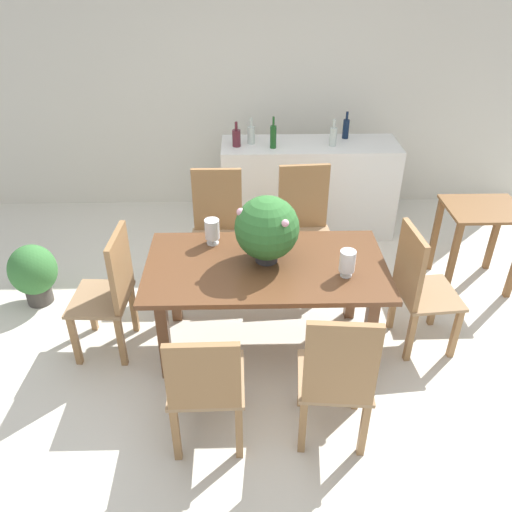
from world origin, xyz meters
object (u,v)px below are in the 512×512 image
Objects in this scene: chair_near_left at (206,384)px; chair_far_right at (304,221)px; wine_bottle_amber at (346,128)px; wine_bottle_tall at (333,136)px; flower_centerpiece at (267,229)px; kitchen_counter at (308,188)px; crystal_vase_center_near at (212,230)px; dining_table at (266,276)px; chair_near_right at (337,377)px; chair_head_end at (112,288)px; side_table at (480,227)px; wine_bottle_dark at (251,134)px; wine_bottle_clear at (236,138)px; wine_glass at (284,228)px; crystal_vase_left at (347,262)px; chair_foot_end at (418,284)px; chair_far_left at (218,223)px; potted_plant_floor at (33,272)px; wine_bottle_green at (273,136)px.

chair_near_left is 0.87× the size of chair_far_right.
wine_bottle_tall is at bearing -126.27° from wine_bottle_amber.
flower_centerpiece is 0.28× the size of kitchen_counter.
wine_bottle_tall is at bearing 52.79° from crystal_vase_center_near.
kitchen_counter is (0.51, 1.83, -0.16)m from dining_table.
chair_head_end is (-1.50, 0.93, -0.01)m from chair_near_right.
crystal_vase_center_near is at bearing -127.21° from wine_bottle_tall.
chair_near_right is 2.76m from wine_bottle_tall.
chair_head_end reaches higher than dining_table.
chair_near_left is 2.90m from kitchen_counter.
chair_near_right is 2.30m from side_table.
flower_centerpiece is 2.07m from side_table.
wine_bottle_dark reaches higher than wine_bottle_clear.
wine_bottle_tall is at bearing 68.18° from wine_glass.
chair_near_right is 5.33× the size of crystal_vase_left.
crystal_vase_center_near is 0.11× the size of kitchen_counter.
flower_centerpiece is at bearing 82.05° from chair_foot_end.
wine_bottle_clear is at bearing 121.50° from chair_far_right.
chair_far_left is at bearing -101.21° from wine_bottle_clear.
chair_near_left reaches higher than dining_table.
crystal_vase_left is 0.35× the size of potted_plant_floor.
side_table is (2.28, 0.50, -0.29)m from crystal_vase_center_near.
wine_bottle_dark is 0.98× the size of wine_bottle_tall.
chair_near_right reaches higher than side_table.
potted_plant_floor is (-0.82, 0.60, -0.25)m from chair_head_end.
wine_bottle_amber is 0.49× the size of potted_plant_floor.
wine_bottle_clear is (-0.22, 1.73, 0.05)m from flower_centerpiece.
wine_bottle_green reaches higher than chair_far_right.
kitchen_counter is 2.30× the size of side_table.
chair_head_end is at bearing -165.36° from wine_glass.
flower_centerpiece reaches higher than wine_bottle_clear.
dining_table is 1.91m from kitchen_counter.
wine_bottle_clear reaches higher than chair_head_end.
wine_bottle_green is 2.49m from potted_plant_floor.
crystal_vase_left is at bearing -97.20° from chair_near_right.
dining_table is at bearing -62.89° from chair_near_right.
flower_centerpiece is 1.86m from wine_bottle_tall.
wine_bottle_tall reaches higher than crystal_vase_left.
wine_bottle_green reaches higher than wine_bottle_clear.
wine_bottle_tall is at bearing 23.77° from potted_plant_floor.
wine_bottle_clear is 2.22m from potted_plant_floor.
wine_glass is (0.53, -0.60, 0.28)m from chair_far_left.
chair_far_right is 2.37m from potted_plant_floor.
wine_bottle_amber reaches higher than dining_table.
chair_far_right is 3.96× the size of wine_bottle_amber.
dining_table is 1.01m from chair_near_left.
wine_bottle_tall reaches higher than crystal_vase_center_near.
wine_bottle_amber is (-0.24, 1.99, 0.51)m from chair_foot_end.
wine_glass is 0.63× the size of wine_bottle_clear.
flower_centerpiece reaches higher than crystal_vase_center_near.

